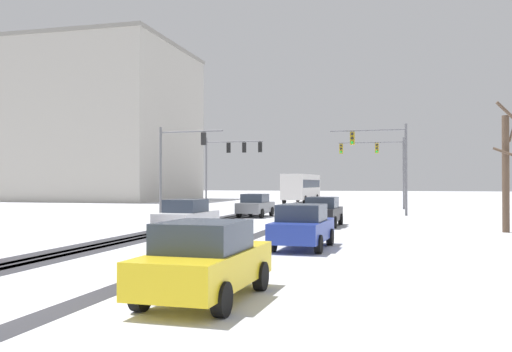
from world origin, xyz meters
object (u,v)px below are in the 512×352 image
Objects in this scene: traffic_signal_near_right at (385,154)px; bus_oncoming at (302,186)px; car_yellow_cab_sixth at (205,260)px; bare_tree_sidewalk_mid at (507,169)px; traffic_signal_near_left at (177,156)px; car_grey_lead at (255,205)px; office_building_far_left_block at (81,125)px; traffic_signal_far_left at (229,156)px; car_blue_fourth at (302,226)px; car_white_third at (187,216)px; car_black_second at (323,211)px; traffic_signal_far_right at (380,158)px.

bus_oncoming is at bearing 111.98° from traffic_signal_near_right.
car_yellow_cab_sixth is 0.66× the size of bare_tree_sidewalk_mid.
traffic_signal_near_right is at bearing 8.10° from traffic_signal_near_left.
car_grey_lead is 0.14× the size of office_building_far_left_block.
traffic_signal_far_left is 1.56× the size of car_blue_fourth.
bus_oncoming is (-1.30, 40.16, 1.18)m from car_white_third.
traffic_signal_near_left is 1.56× the size of car_blue_fourth.
bus_oncoming is (-6.97, 34.29, 1.18)m from car_black_second.
traffic_signal_near_right is 1.56× the size of car_white_third.
car_black_second is at bearing -51.60° from car_grey_lead.
car_black_second and car_blue_fourth have the same top height.
traffic_signal_near_left is at bearing -171.90° from traffic_signal_near_right.
office_building_far_left_block is at bearing 136.86° from car_grey_lead.
car_blue_fourth is 12.49m from bare_tree_sidewalk_mid.
bare_tree_sidewalk_mid is (6.60, -22.64, -1.57)m from traffic_signal_far_right.
car_yellow_cab_sixth is 0.37× the size of bus_oncoming.
traffic_signal_far_left reaches higher than car_yellow_cab_sixth.
traffic_signal_far_left is at bearing 122.07° from car_black_second.
traffic_signal_near_left is at bearing -94.77° from traffic_signal_far_left.
car_yellow_cab_sixth is at bearing -82.49° from bus_oncoming.
traffic_signal_near_left is 1.04× the size of bare_tree_sidewalk_mid.
car_yellow_cab_sixth is at bearing -93.39° from traffic_signal_far_right.
traffic_signal_far_right is 1.56× the size of car_white_third.
traffic_signal_far_right is at bearing 16.81° from traffic_signal_far_left.
office_building_far_left_block reaches higher than traffic_signal_far_right.
traffic_signal_near_left reaches higher than car_blue_fourth.
car_black_second is at bearing -31.46° from traffic_signal_near_left.
bare_tree_sidewalk_mid is (14.79, -8.65, 2.25)m from car_grey_lead.
office_building_far_left_block reaches higher than bus_oncoming.
office_building_far_left_block reaches higher than car_white_third.
traffic_signal_near_left is 29.24m from car_yellow_cab_sixth.
car_grey_lead is at bearing 0.65° from traffic_signal_near_left.
car_grey_lead is (-8.19, -13.99, -3.83)m from traffic_signal_far_right.
car_white_third is at bearing 144.40° from car_blue_fourth.
car_black_second is at bearing -57.93° from traffic_signal_far_left.
traffic_signal_near_right is 29.05m from car_yellow_cab_sixth.
traffic_signal_near_left reaches higher than car_white_third.
car_yellow_cab_sixth is 20.24m from bare_tree_sidewalk_mid.
car_blue_fourth is at bearing -55.08° from traffic_signal_near_left.
bus_oncoming is (-1.31, 27.15, 1.18)m from car_grey_lead.
traffic_signal_far_left is 16.01m from traffic_signal_near_right.
traffic_signal_far_right is 28.47m from car_white_third.
car_black_second is 0.99× the size of car_white_third.
traffic_signal_far_right is at bearing 86.49° from car_blue_fourth.
bus_oncoming is at bearing 101.49° from car_black_second.
car_blue_fourth is 0.14× the size of office_building_far_left_block.
car_grey_lead is 1.00× the size of car_white_third.
traffic_signal_far_left and traffic_signal_far_right have the same top height.
traffic_signal_far_left is 10.09m from traffic_signal_near_left.
bare_tree_sidewalk_mid is at bearing 46.04° from car_blue_fourth.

